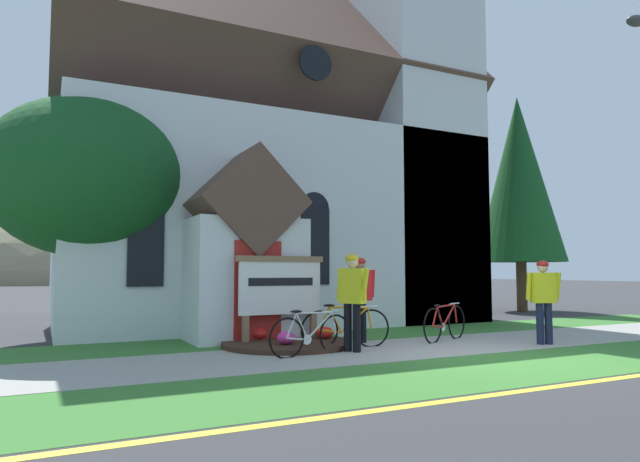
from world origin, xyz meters
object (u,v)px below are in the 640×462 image
at_px(bicycle_black, 445,323).
at_px(cyclist_in_white_jersey, 543,295).
at_px(cyclist_in_orange_jersey, 352,294).
at_px(roadside_conifer, 519,179).
at_px(bicycle_white, 346,328).
at_px(cyclist_in_yellow_jersey, 360,292).
at_px(yard_deciduous_tree, 86,178).
at_px(church_sign, 281,288).
at_px(bicycle_silver, 312,334).

height_order(bicycle_black, cyclist_in_white_jersey, cyclist_in_white_jersey).
distance_m(cyclist_in_orange_jersey, roadside_conifer, 12.95).
xyz_separation_m(bicycle_white, bicycle_black, (2.42, -0.00, -0.01)).
bearing_deg(bicycle_white, cyclist_in_orange_jersey, -106.10).
height_order(cyclist_in_yellow_jersey, yard_deciduous_tree, yard_deciduous_tree).
relative_size(bicycle_black, cyclist_in_yellow_jersey, 0.95).
bearing_deg(bicycle_black, church_sign, 162.45).
height_order(bicycle_black, cyclist_in_orange_jersey, cyclist_in_orange_jersey).
distance_m(cyclist_in_white_jersey, yard_deciduous_tree, 10.18).
relative_size(bicycle_black, cyclist_in_white_jersey, 0.99).
bearing_deg(church_sign, bicycle_silver, -92.77).
distance_m(bicycle_black, roadside_conifer, 10.90).
distance_m(church_sign, bicycle_white, 1.59).
height_order(bicycle_silver, cyclist_in_yellow_jersey, cyclist_in_yellow_jersey).
bearing_deg(roadside_conifer, bicycle_white, -152.24).
bearing_deg(bicycle_black, yard_deciduous_tree, 150.05).
bearing_deg(cyclist_in_orange_jersey, cyclist_in_yellow_jersey, 52.73).
height_order(cyclist_in_orange_jersey, yard_deciduous_tree, yard_deciduous_tree).
xyz_separation_m(church_sign, cyclist_in_white_jersey, (4.74, -2.43, -0.15)).
bearing_deg(cyclist_in_orange_jersey, bicycle_white, 73.90).
distance_m(bicycle_silver, cyclist_in_white_jersey, 4.93).
xyz_separation_m(bicycle_black, roadside_conifer, (8.19, 5.58, 4.55)).
xyz_separation_m(roadside_conifer, yard_deciduous_tree, (-15.06, -1.62, -1.36)).
distance_m(bicycle_silver, cyclist_in_yellow_jersey, 2.05).
distance_m(cyclist_in_white_jersey, roadside_conifer, 10.49).
bearing_deg(cyclist_in_yellow_jersey, roadside_conifer, 27.00).
distance_m(bicycle_silver, yard_deciduous_tree, 6.53).
xyz_separation_m(church_sign, bicycle_white, (0.92, -1.06, -0.76)).
bearing_deg(cyclist_in_white_jersey, yard_deciduous_tree, 147.18).
distance_m(bicycle_silver, cyclist_in_orange_jersey, 1.10).
bearing_deg(bicycle_silver, cyclist_in_white_jersey, -9.61).
height_order(church_sign, cyclist_in_yellow_jersey, church_sign).
relative_size(bicycle_black, roadside_conifer, 0.21).
bearing_deg(cyclist_in_yellow_jersey, cyclist_in_orange_jersey, -127.27).
bearing_deg(cyclist_in_white_jersey, bicycle_white, 160.16).
bearing_deg(bicycle_black, roadside_conifer, 34.30).
height_order(bicycle_silver, yard_deciduous_tree, yard_deciduous_tree).
xyz_separation_m(bicycle_silver, yard_deciduous_tree, (-3.46, 4.52, 3.20)).
bearing_deg(bicycle_silver, cyclist_in_yellow_jersey, 33.07).
relative_size(bicycle_silver, yard_deciduous_tree, 0.33).
bearing_deg(roadside_conifer, cyclist_in_yellow_jersey, -153.00).
bearing_deg(bicycle_silver, cyclist_in_orange_jersey, 2.99).
bearing_deg(cyclist_in_white_jersey, bicycle_black, 135.51).
distance_m(bicycle_white, bicycle_silver, 1.15).
bearing_deg(bicycle_white, bicycle_black, -0.03).
bearing_deg(cyclist_in_yellow_jersey, bicycle_white, -141.47).
relative_size(cyclist_in_yellow_jersey, roadside_conifer, 0.22).
height_order(church_sign, cyclist_in_white_jersey, church_sign).
relative_size(church_sign, yard_deciduous_tree, 0.35).
distance_m(church_sign, cyclist_in_yellow_jersey, 1.65).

